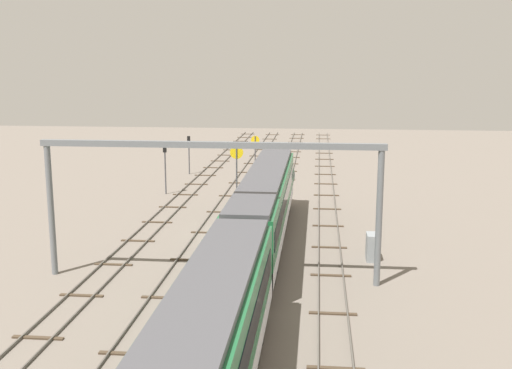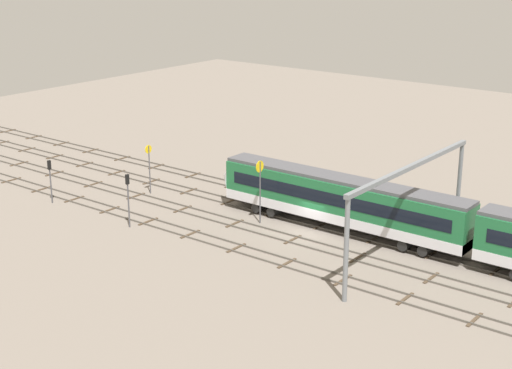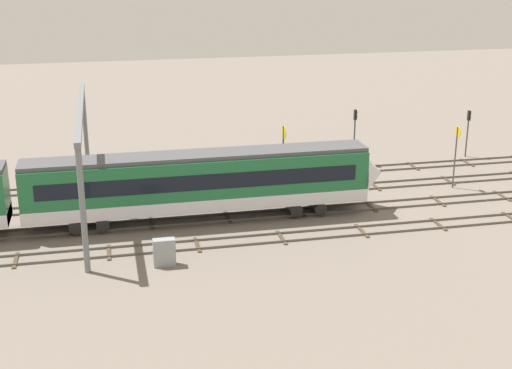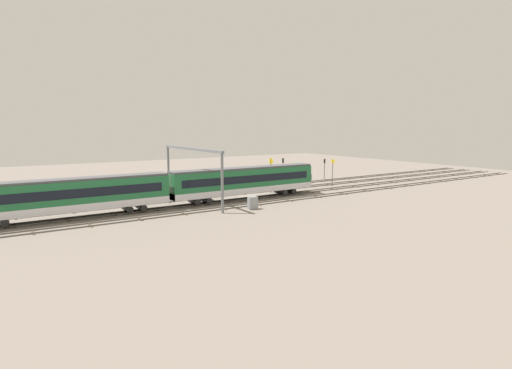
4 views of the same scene
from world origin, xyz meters
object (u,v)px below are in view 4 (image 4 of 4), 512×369
Objects in this scene: train at (75,197)px; relay_cabinet at (253,203)px; speed_sign_near_foreground at (333,169)px; speed_sign_mid_trackside at (271,170)px; overhead_gantry at (191,160)px; signal_light_trackside_approach at (325,166)px; signal_light_trackside_departure at (283,167)px.

relay_cabinet is (21.02, -7.08, -1.80)m from train.
speed_sign_near_foreground is 0.86× the size of speed_sign_mid_trackside.
overhead_gantry is 35.42m from signal_light_trackside_approach.
relay_cabinet is at bearing -135.14° from speed_sign_mid_trackside.
speed_sign_mid_trackside reaches higher than train.
overhead_gantry reaches higher than train.
signal_light_trackside_departure is at bearing -179.89° from signal_light_trackside_approach.
overhead_gantry reaches higher than signal_light_trackside_approach.
speed_sign_near_foreground is at bearing -0.14° from speed_sign_mid_trackside.
signal_light_trackside_departure is (-11.01, -0.02, 0.36)m from signal_light_trackside_approach.
train is at bearing -171.58° from overhead_gantry.
train is 17.32× the size of signal_light_trackside_approach.
signal_light_trackside_departure is (8.62, 8.05, -0.70)m from speed_sign_mid_trackside.
train is at bearing -174.70° from speed_sign_mid_trackside.
speed_sign_mid_trackside is 1.19× the size of signal_light_trackside_departure.
overhead_gantry reaches higher than speed_sign_mid_trackside.
signal_light_trackside_departure is (-5.57, 8.09, -0.05)m from speed_sign_near_foreground.
overhead_gantry is at bearing -159.88° from signal_light_trackside_departure.
signal_light_trackside_approach is at bearing 13.99° from overhead_gantry.
train reaches higher than signal_light_trackside_departure.
signal_light_trackside_departure is at bearing 20.12° from overhead_gantry.
speed_sign_near_foreground is 2.96× the size of relay_cabinet.
speed_sign_mid_trackside is 21.25m from signal_light_trackside_approach.
speed_sign_near_foreground reaches higher than signal_light_trackside_departure.
speed_sign_mid_trackside reaches higher than relay_cabinet.
overhead_gantry reaches higher than speed_sign_near_foreground.
relay_cabinet is at bearing -135.96° from signal_light_trackside_departure.
overhead_gantry is 11.82m from relay_cabinet.
speed_sign_near_foreground is at bearing -55.47° from signal_light_trackside_departure.
signal_light_trackside_departure is at bearing 44.04° from relay_cabinet.
train is 15.18× the size of signal_light_trackside_departure.
speed_sign_mid_trackside reaches higher than signal_light_trackside_approach.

